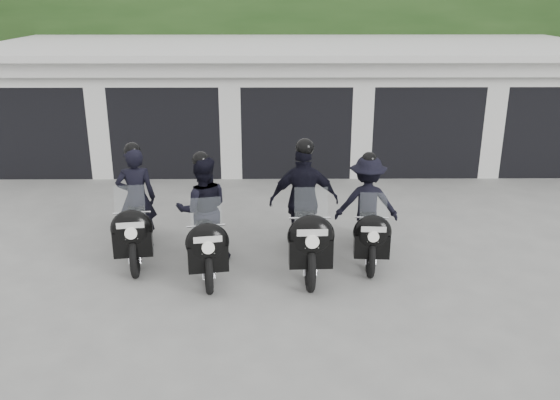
{
  "coord_description": "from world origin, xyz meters",
  "views": [
    {
      "loc": [
        -0.49,
        -8.25,
        4.28
      ],
      "look_at": [
        -0.42,
        0.9,
        1.05
      ],
      "focal_mm": 38.0,
      "sensor_mm": 36.0,
      "label": 1
    }
  ],
  "objects_px": {
    "police_bike_a": "(136,212)",
    "police_bike_c": "(305,210)",
    "police_bike_d": "(368,211)",
    "police_bike_b": "(204,219)"
  },
  "relations": [
    {
      "from": "police_bike_a",
      "to": "police_bike_d",
      "type": "xyz_separation_m",
      "value": [
        3.91,
        0.04,
        -0.01
      ]
    },
    {
      "from": "police_bike_a",
      "to": "police_bike_c",
      "type": "height_order",
      "value": "police_bike_c"
    },
    {
      "from": "police_bike_a",
      "to": "police_bike_d",
      "type": "distance_m",
      "value": 3.91
    },
    {
      "from": "police_bike_b",
      "to": "police_bike_c",
      "type": "xyz_separation_m",
      "value": [
        1.64,
        0.17,
        0.08
      ]
    },
    {
      "from": "police_bike_a",
      "to": "police_bike_c",
      "type": "xyz_separation_m",
      "value": [
        2.83,
        -0.27,
        0.12
      ]
    },
    {
      "from": "police_bike_a",
      "to": "police_bike_c",
      "type": "bearing_deg",
      "value": -13.93
    },
    {
      "from": "police_bike_b",
      "to": "police_bike_c",
      "type": "bearing_deg",
      "value": -3.91
    },
    {
      "from": "police_bike_b",
      "to": "police_bike_d",
      "type": "relative_size",
      "value": 1.07
    },
    {
      "from": "police_bike_d",
      "to": "police_bike_c",
      "type": "bearing_deg",
      "value": -160.52
    },
    {
      "from": "police_bike_a",
      "to": "police_bike_b",
      "type": "height_order",
      "value": "police_bike_a"
    }
  ]
}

